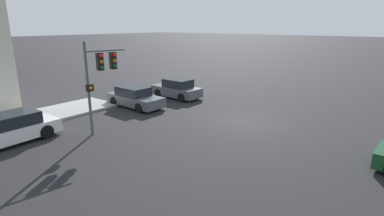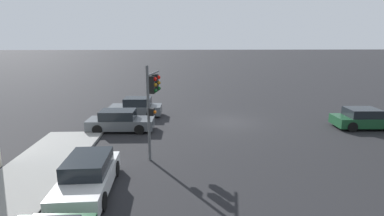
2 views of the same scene
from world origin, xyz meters
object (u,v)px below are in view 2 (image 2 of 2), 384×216
Objects in this scene: crossing_car_2 at (136,108)px; parked_car_0 at (88,176)px; traffic_signal at (153,93)px; crossing_car_1 at (120,121)px; crossing_car_0 at (363,119)px.

parked_car_0 is at bearing 90.00° from crossing_car_2.
parked_car_0 is (2.37, 3.83, -2.67)m from traffic_signal.
crossing_car_2 reaches higher than crossing_car_1.
crossing_car_2 is 12.23m from parked_car_0.
crossing_car_0 is at bearing 1.16° from crossing_car_1.
crossing_car_2 is at bearing 168.06° from crossing_car_0.
crossing_car_1 is 8.33m from parked_car_0.
parked_car_0 is at bearing -111.30° from traffic_signal.
traffic_signal is 5.24m from parked_car_0.
crossing_car_0 is 1.00× the size of crossing_car_2.
traffic_signal reaches higher than crossing_car_0.
traffic_signal reaches higher than crossing_car_2.
traffic_signal reaches higher than crossing_car_1.
crossing_car_1 is (16.82, -0.11, 0.01)m from crossing_car_0.
crossing_car_1 is at bearing -178.44° from crossing_car_0.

